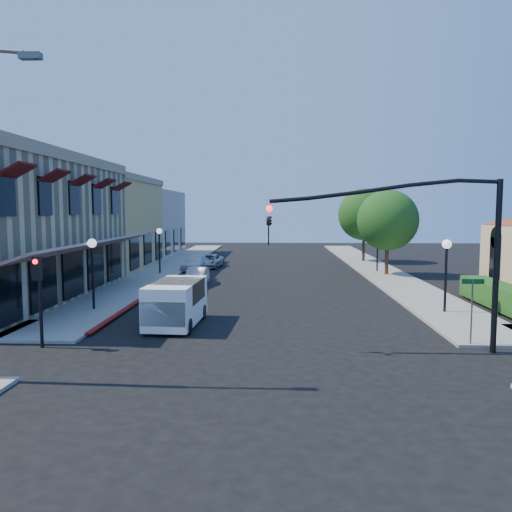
{
  "coord_description": "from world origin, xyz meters",
  "views": [
    {
      "loc": [
        0.43,
        -15.8,
        4.95
      ],
      "look_at": [
        -0.59,
        9.67,
        2.6
      ],
      "focal_mm": 35.0,
      "sensor_mm": 36.0,
      "label": 1
    }
  ],
  "objects_px": {
    "lamppost_left_near": "(92,256)",
    "lamppost_left_far": "(159,239)",
    "signal_mast_arm": "(434,235)",
    "street_name_sign": "(472,301)",
    "parked_car_b": "(197,276)",
    "parked_car_d": "(209,261)",
    "lamppost_right_near": "(446,257)",
    "secondary_signal": "(39,284)",
    "street_tree_b": "(364,214)",
    "lamppost_right_far": "(378,238)",
    "street_tree_a": "(388,220)",
    "parked_car_c": "(196,263)",
    "white_van": "(176,300)",
    "parked_car_a": "(184,288)"
  },
  "relations": [
    {
      "from": "signal_mast_arm",
      "to": "parked_car_a",
      "type": "relative_size",
      "value": 2.52
    },
    {
      "from": "signal_mast_arm",
      "to": "parked_car_b",
      "type": "bearing_deg",
      "value": 125.0
    },
    {
      "from": "signal_mast_arm",
      "to": "lamppost_right_near",
      "type": "height_order",
      "value": "signal_mast_arm"
    },
    {
      "from": "lamppost_right_near",
      "to": "lamppost_left_far",
      "type": "bearing_deg",
      "value": 140.53
    },
    {
      "from": "parked_car_b",
      "to": "parked_car_d",
      "type": "distance_m",
      "value": 10.02
    },
    {
      "from": "lamppost_left_near",
      "to": "lamppost_right_near",
      "type": "distance_m",
      "value": 17.0
    },
    {
      "from": "street_name_sign",
      "to": "parked_car_a",
      "type": "relative_size",
      "value": 0.79
    },
    {
      "from": "lamppost_left_far",
      "to": "parked_car_c",
      "type": "distance_m",
      "value": 4.35
    },
    {
      "from": "parked_car_d",
      "to": "street_tree_a",
      "type": "bearing_deg",
      "value": -11.8
    },
    {
      "from": "secondary_signal",
      "to": "lamppost_left_far",
      "type": "relative_size",
      "value": 0.93
    },
    {
      "from": "lamppost_left_far",
      "to": "parked_car_c",
      "type": "bearing_deg",
      "value": 52.52
    },
    {
      "from": "street_name_sign",
      "to": "signal_mast_arm",
      "type": "bearing_deg",
      "value": -156.8
    },
    {
      "from": "street_tree_b",
      "to": "parked_car_c",
      "type": "height_order",
      "value": "street_tree_b"
    },
    {
      "from": "lamppost_left_far",
      "to": "parked_car_c",
      "type": "xyz_separation_m",
      "value": [
        2.3,
        3.0,
        -2.14
      ]
    },
    {
      "from": "parked_car_c",
      "to": "parked_car_d",
      "type": "xyz_separation_m",
      "value": [
        0.91,
        1.72,
        -0.02
      ]
    },
    {
      "from": "parked_car_b",
      "to": "parked_car_c",
      "type": "relative_size",
      "value": 0.86
    },
    {
      "from": "parked_car_c",
      "to": "parked_car_d",
      "type": "bearing_deg",
      "value": 69.93
    },
    {
      "from": "street_name_sign",
      "to": "lamppost_right_far",
      "type": "bearing_deg",
      "value": 87.37
    },
    {
      "from": "street_tree_a",
      "to": "parked_car_b",
      "type": "xyz_separation_m",
      "value": [
        -13.6,
        -5.28,
        -3.62
      ]
    },
    {
      "from": "lamppost_right_near",
      "to": "secondary_signal",
      "type": "bearing_deg",
      "value": -158.22
    },
    {
      "from": "street_tree_b",
      "to": "parked_car_a",
      "type": "bearing_deg",
      "value": -124.22
    },
    {
      "from": "lamppost_left_near",
      "to": "lamppost_left_far",
      "type": "relative_size",
      "value": 1.0
    },
    {
      "from": "lamppost_right_far",
      "to": "white_van",
      "type": "relative_size",
      "value": 0.82
    },
    {
      "from": "lamppost_right_far",
      "to": "parked_car_d",
      "type": "relative_size",
      "value": 0.87
    },
    {
      "from": "parked_car_d",
      "to": "parked_car_c",
      "type": "bearing_deg",
      "value": -111.18
    },
    {
      "from": "lamppost_right_near",
      "to": "street_name_sign",
      "type": "bearing_deg",
      "value": -99.78
    },
    {
      "from": "lamppost_left_far",
      "to": "parked_car_d",
      "type": "height_order",
      "value": "lamppost_left_far"
    },
    {
      "from": "street_tree_a",
      "to": "lamppost_right_far",
      "type": "distance_m",
      "value": 2.49
    },
    {
      "from": "street_tree_a",
      "to": "white_van",
      "type": "xyz_separation_m",
      "value": [
        -12.63,
        -16.9,
        -3.1
      ]
    },
    {
      "from": "white_van",
      "to": "parked_car_c",
      "type": "distance_m",
      "value": 20.05
    },
    {
      "from": "street_name_sign",
      "to": "lamppost_left_far",
      "type": "height_order",
      "value": "lamppost_left_far"
    },
    {
      "from": "lamppost_right_near",
      "to": "street_tree_b",
      "type": "bearing_deg",
      "value": 89.28
    },
    {
      "from": "parked_car_b",
      "to": "lamppost_left_far",
      "type": "bearing_deg",
      "value": 125.56
    },
    {
      "from": "lamppost_right_far",
      "to": "lamppost_right_near",
      "type": "bearing_deg",
      "value": -90.0
    },
    {
      "from": "parked_car_c",
      "to": "street_name_sign",
      "type": "bearing_deg",
      "value": -51.15
    },
    {
      "from": "lamppost_right_far",
      "to": "parked_car_b",
      "type": "bearing_deg",
      "value": -151.3
    },
    {
      "from": "lamppost_left_near",
      "to": "lamppost_left_far",
      "type": "distance_m",
      "value": 14.0
    },
    {
      "from": "street_tree_b",
      "to": "lamppost_right_far",
      "type": "bearing_deg",
      "value": -92.15
    },
    {
      "from": "street_tree_a",
      "to": "signal_mast_arm",
      "type": "relative_size",
      "value": 0.81
    },
    {
      "from": "street_tree_b",
      "to": "white_van",
      "type": "relative_size",
      "value": 1.6
    },
    {
      "from": "secondary_signal",
      "to": "lamppost_right_far",
      "type": "relative_size",
      "value": 0.93
    },
    {
      "from": "street_tree_b",
      "to": "parked_car_b",
      "type": "relative_size",
      "value": 2.0
    },
    {
      "from": "signal_mast_arm",
      "to": "lamppost_left_near",
      "type": "height_order",
      "value": "signal_mast_arm"
    },
    {
      "from": "lamppost_right_near",
      "to": "lamppost_right_far",
      "type": "xyz_separation_m",
      "value": [
        0.0,
        16.0,
        0.0
      ]
    },
    {
      "from": "parked_car_b",
      "to": "secondary_signal",
      "type": "bearing_deg",
      "value": -101.26
    },
    {
      "from": "white_van",
      "to": "parked_car_b",
      "type": "height_order",
      "value": "white_van"
    },
    {
      "from": "signal_mast_arm",
      "to": "street_name_sign",
      "type": "height_order",
      "value": "signal_mast_arm"
    },
    {
      "from": "signal_mast_arm",
      "to": "lamppost_right_far",
      "type": "height_order",
      "value": "signal_mast_arm"
    },
    {
      "from": "street_name_sign",
      "to": "lamppost_right_near",
      "type": "height_order",
      "value": "lamppost_right_near"
    },
    {
      "from": "street_tree_b",
      "to": "street_name_sign",
      "type": "xyz_separation_m",
      "value": [
        -1.3,
        -29.8,
        -2.85
      ]
    }
  ]
}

